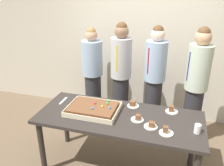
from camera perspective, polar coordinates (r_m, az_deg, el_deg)
name	(u,v)px	position (r m, az deg, el deg)	size (l,w,h in m)	color
interior_back_panel	(144,31)	(4.05, 7.86, 12.39)	(8.00, 0.12, 3.00)	beige
party_table	(119,123)	(2.87, 1.75, -9.62)	(1.96, 0.81, 0.78)	#2D2826
sheet_cake	(93,109)	(2.91, -4.56, -6.22)	(0.63, 0.47, 0.10)	beige
plated_slice_near_left	(166,131)	(2.58, 12.95, -11.38)	(0.15, 0.15, 0.08)	white
plated_slice_near_right	(151,126)	(2.64, 9.49, -10.15)	(0.15, 0.15, 0.07)	white
plated_slice_far_left	(171,110)	(2.98, 14.23, -6.41)	(0.15, 0.15, 0.08)	white
plated_slice_far_right	(138,118)	(2.75, 6.25, -8.55)	(0.15, 0.15, 0.07)	white
plated_slice_center_front	(133,104)	(3.03, 5.07, -5.22)	(0.15, 0.15, 0.07)	white
drink_cup_nearest	(198,129)	(2.66, 20.05, -10.39)	(0.07, 0.07, 0.10)	white
cake_server_utensil	(63,101)	(3.22, -11.75, -4.25)	(0.03, 0.20, 0.01)	silver
person_serving_front	(121,75)	(3.69, 2.17, 1.97)	(0.32, 0.32, 1.73)	#28282D
person_green_shirt_behind	(154,80)	(3.60, 10.24, 0.80)	(0.32, 0.32, 1.71)	#28282D
person_striped_tie_right	(93,73)	(4.01, -4.72, 2.34)	(0.35, 0.35, 1.60)	#28282D
person_far_right_suit	(196,87)	(3.43, 19.66, -0.90)	(0.31, 0.31, 1.75)	#28282D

